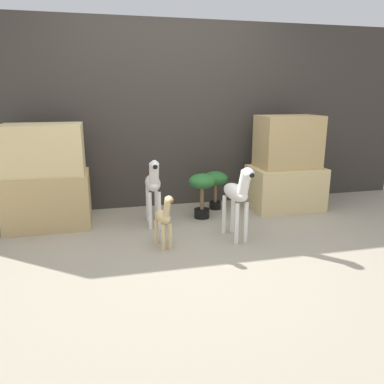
% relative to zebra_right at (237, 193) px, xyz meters
% --- Properties ---
extents(ground_plane, '(14.00, 14.00, 0.00)m').
position_rel_zebra_right_xyz_m(ground_plane, '(-0.43, -0.23, -0.46)').
color(ground_plane, '#9E937F').
extents(wall_back, '(6.40, 0.08, 2.20)m').
position_rel_zebra_right_xyz_m(wall_back, '(-0.43, 1.35, 0.64)').
color(wall_back, '#38332D').
rests_on(wall_back, ground_plane).
extents(rock_pillar_left, '(0.85, 0.57, 1.07)m').
position_rel_zebra_right_xyz_m(rock_pillar_left, '(-1.80, 0.83, 0.06)').
color(rock_pillar_left, tan).
rests_on(rock_pillar_left, ground_plane).
extents(rock_pillar_right, '(0.85, 0.57, 1.12)m').
position_rel_zebra_right_xyz_m(rock_pillar_right, '(0.93, 0.83, 0.05)').
color(rock_pillar_right, '#DBC184').
rests_on(rock_pillar_right, ground_plane).
extents(zebra_right, '(0.20, 0.54, 0.74)m').
position_rel_zebra_right_xyz_m(zebra_right, '(0.00, 0.00, 0.00)').
color(zebra_right, white).
rests_on(zebra_right, ground_plane).
extents(zebra_left, '(0.17, 0.54, 0.74)m').
position_rel_zebra_right_xyz_m(zebra_left, '(-0.72, 0.57, 0.00)').
color(zebra_left, white).
rests_on(zebra_left, ground_plane).
extents(giraffe_figurine, '(0.16, 0.36, 0.52)m').
position_rel_zebra_right_xyz_m(giraffe_figurine, '(-0.71, -0.03, -0.18)').
color(giraffe_figurine, '#E0C184').
rests_on(giraffe_figurine, ground_plane).
extents(potted_palm_front, '(0.30, 0.30, 0.51)m').
position_rel_zebra_right_xyz_m(potted_palm_front, '(-0.16, 0.71, -0.10)').
color(potted_palm_front, black).
rests_on(potted_palm_front, ground_plane).
extents(potted_palm_back, '(0.29, 0.29, 0.46)m').
position_rel_zebra_right_xyz_m(potted_palm_back, '(0.09, 1.00, -0.12)').
color(potted_palm_back, black).
rests_on(potted_palm_back, ground_plane).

